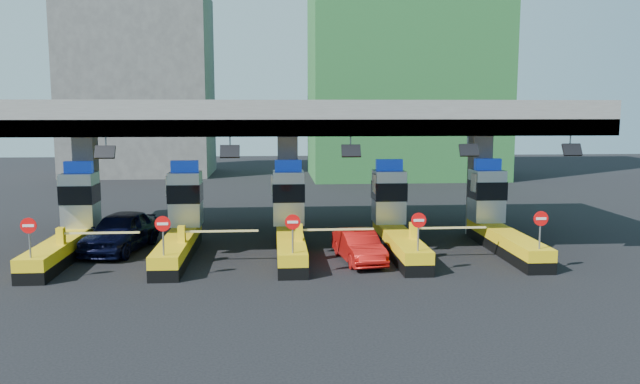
{
  "coord_description": "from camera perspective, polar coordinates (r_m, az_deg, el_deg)",
  "views": [
    {
      "loc": [
        -0.75,
        -28.59,
        6.63
      ],
      "look_at": [
        1.42,
        0.0,
        2.8
      ],
      "focal_mm": 35.0,
      "sensor_mm": 36.0,
      "label": 1
    }
  ],
  "objects": [
    {
      "name": "toll_lane_far_right",
      "position": [
        31.25,
        15.86,
        -2.32
      ],
      "size": [
        4.43,
        8.0,
        4.16
      ],
      "color": "black",
      "rests_on": "ground"
    },
    {
      "name": "van",
      "position": [
        30.71,
        -17.78,
        -3.46
      ],
      "size": [
        3.16,
        5.75,
        1.85
      ],
      "primitive_type": "imported",
      "rotation": [
        0.0,
        0.0,
        -0.19
      ],
      "color": "black",
      "rests_on": "ground"
    },
    {
      "name": "bg_building_scaffold",
      "position": [
        62.35,
        7.72,
        14.33
      ],
      "size": [
        18.0,
        12.0,
        28.0
      ],
      "primitive_type": "cube",
      "color": "#1E5926",
      "rests_on": "ground"
    },
    {
      "name": "toll_lane_left",
      "position": [
        29.64,
        -12.53,
        -2.74
      ],
      "size": [
        4.43,
        8.0,
        4.16
      ],
      "color": "black",
      "rests_on": "ground"
    },
    {
      "name": "toll_lane_far_left",
      "position": [
        30.76,
        -21.8,
        -2.74
      ],
      "size": [
        4.43,
        8.0,
        4.16
      ],
      "color": "black",
      "rests_on": "ground"
    },
    {
      "name": "bg_building_concrete",
      "position": [
        65.98,
        -16.16,
        9.38
      ],
      "size": [
        14.0,
        10.0,
        18.0
      ],
      "primitive_type": "cube",
      "color": "#4C4C49",
      "rests_on": "ground"
    },
    {
      "name": "ground",
      "position": [
        29.36,
        -2.79,
        -5.45
      ],
      "size": [
        120.0,
        120.0,
        0.0
      ],
      "primitive_type": "plane",
      "color": "black",
      "rests_on": "ground"
    },
    {
      "name": "toll_canopy",
      "position": [
        31.47,
        -3.0,
        6.69
      ],
      "size": [
        28.0,
        12.09,
        7.0
      ],
      "color": "slate",
      "rests_on": "ground"
    },
    {
      "name": "toll_lane_right",
      "position": [
        29.9,
        6.82,
        -2.53
      ],
      "size": [
        4.43,
        8.0,
        4.16
      ],
      "color": "black",
      "rests_on": "ground"
    },
    {
      "name": "red_car",
      "position": [
        27.33,
        3.56,
        -4.95
      ],
      "size": [
        2.04,
        4.37,
        1.39
      ],
      "primitive_type": "imported",
      "rotation": [
        0.0,
        0.0,
        0.14
      ],
      "color": "#B9110E",
      "rests_on": "ground"
    },
    {
      "name": "toll_lane_center",
      "position": [
        29.35,
        -2.81,
        -2.67
      ],
      "size": [
        4.43,
        8.0,
        4.16
      ],
      "color": "black",
      "rests_on": "ground"
    }
  ]
}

